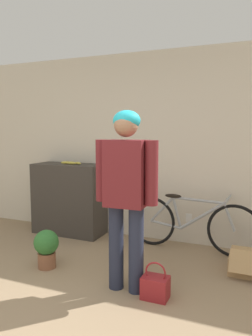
% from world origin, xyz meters
% --- Properties ---
extents(wall_back, '(8.00, 0.07, 2.60)m').
position_xyz_m(wall_back, '(0.00, 2.76, 1.30)').
color(wall_back, beige).
rests_on(wall_back, ground_plane).
extents(side_shelf, '(1.05, 0.46, 1.04)m').
position_xyz_m(side_shelf, '(-1.19, 2.48, 0.52)').
color(side_shelf, '#38332D').
rests_on(side_shelf, ground_plane).
extents(person, '(0.62, 0.27, 1.72)m').
position_xyz_m(person, '(0.28, 1.19, 1.03)').
color(person, '#23283D').
rests_on(person, ground_plane).
extents(bicycle, '(1.72, 0.46, 0.73)m').
position_xyz_m(bicycle, '(0.63, 2.45, 0.36)').
color(bicycle, black).
rests_on(bicycle, ground_plane).
extents(banana, '(0.35, 0.10, 0.04)m').
position_xyz_m(banana, '(-1.13, 2.46, 1.06)').
color(banana, '#EAD64C').
rests_on(banana, side_shelf).
extents(handbag, '(0.24, 0.18, 0.35)m').
position_xyz_m(handbag, '(0.59, 1.14, 0.11)').
color(handbag, maroon).
rests_on(handbag, ground_plane).
extents(potted_plant, '(0.28, 0.28, 0.43)m').
position_xyz_m(potted_plant, '(-0.74, 1.31, 0.24)').
color(potted_plant, brown).
rests_on(potted_plant, ground_plane).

